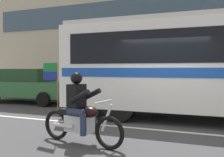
# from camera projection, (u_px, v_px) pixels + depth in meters

# --- Properties ---
(ground_plane) EXTENTS (60.00, 60.00, 0.00)m
(ground_plane) POSITION_uv_depth(u_px,v_px,m) (163.00, 126.00, 7.42)
(ground_plane) COLOR #3D3D3F
(sidewalk_curb) EXTENTS (28.00, 3.80, 0.15)m
(sidewalk_curb) POSITION_uv_depth(u_px,v_px,m) (184.00, 102.00, 12.14)
(sidewalk_curb) COLOR #A39E93
(sidewalk_curb) RESTS_ON ground_plane
(lane_center_stripe) EXTENTS (26.60, 0.14, 0.01)m
(lane_center_stripe) POSITION_uv_depth(u_px,v_px,m) (159.00, 130.00, 6.87)
(lane_center_stripe) COLOR silver
(lane_center_stripe) RESTS_ON ground_plane
(motorcycle_with_rider) EXTENTS (2.17, 0.70, 1.78)m
(motorcycle_with_rider) POSITION_uv_depth(u_px,v_px,m) (80.00, 114.00, 5.57)
(motorcycle_with_rider) COLOR black
(motorcycle_with_rider) RESTS_ON ground_plane
(parked_sedan_curbside) EXTENTS (4.66, 2.00, 1.64)m
(parked_sedan_curbside) POSITION_uv_depth(u_px,v_px,m) (29.00, 85.00, 12.41)
(parked_sedan_curbside) COLOR #2D6638
(parked_sedan_curbside) RESTS_ON ground_plane
(fire_hydrant) EXTENTS (0.22, 0.30, 0.75)m
(fire_hydrant) POSITION_uv_depth(u_px,v_px,m) (67.00, 90.00, 13.44)
(fire_hydrant) COLOR gold
(fire_hydrant) RESTS_ON sidewalk_curb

